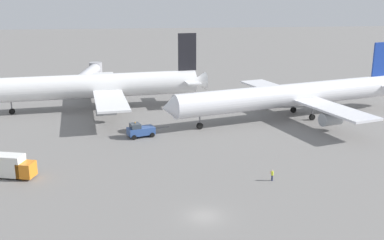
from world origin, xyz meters
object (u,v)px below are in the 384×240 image
at_px(airliner_being_pushed, 292,95).
at_px(ground_crew_ramp_agent_by_cones, 272,175).
at_px(gse_catering_truck_tall, 14,166).
at_px(airliner_at_gate_left, 98,86).
at_px(pushback_tug, 140,130).
at_px(jet_bridge, 90,73).

bearing_deg(airliner_being_pushed, ground_crew_ramp_agent_by_cones, -112.82).
height_order(airliner_being_pushed, gse_catering_truck_tall, airliner_being_pushed).
distance_m(gse_catering_truck_tall, ground_crew_ramp_agent_by_cones, 38.08).
bearing_deg(airliner_at_gate_left, pushback_tug, -67.61).
bearing_deg(ground_crew_ramp_agent_by_cones, gse_catering_truck_tall, 171.35).
height_order(gse_catering_truck_tall, ground_crew_ramp_agent_by_cones, gse_catering_truck_tall).
xyz_separation_m(pushback_tug, ground_crew_ramp_agent_by_cones, (18.87, -23.49, -0.42)).
height_order(pushback_tug, jet_bridge, jet_bridge).
bearing_deg(airliner_at_gate_left, jet_bridge, 99.39).
xyz_separation_m(airliner_at_gate_left, airliner_being_pushed, (42.20, -12.76, -0.49)).
bearing_deg(ground_crew_ramp_agent_by_cones, pushback_tug, 128.78).
bearing_deg(airliner_being_pushed, airliner_at_gate_left, 163.18).
relative_size(ground_crew_ramp_agent_by_cones, jet_bridge, 0.07).
xyz_separation_m(airliner_at_gate_left, pushback_tug, (9.31, -22.59, -4.19)).
distance_m(airliner_at_gate_left, ground_crew_ramp_agent_by_cones, 54.21).
xyz_separation_m(airliner_at_gate_left, gse_catering_truck_tall, (-9.46, -40.36, -3.72)).
xyz_separation_m(airliner_being_pushed, pushback_tug, (-32.89, -9.84, -3.71)).
height_order(airliner_at_gate_left, gse_catering_truck_tall, airliner_at_gate_left).
height_order(pushback_tug, gse_catering_truck_tall, gse_catering_truck_tall).
bearing_deg(pushback_tug, airliner_at_gate_left, 112.39).
distance_m(airliner_being_pushed, gse_catering_truck_tall, 58.66).
xyz_separation_m(gse_catering_truck_tall, jet_bridge, (5.22, 66.00, 2.51)).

